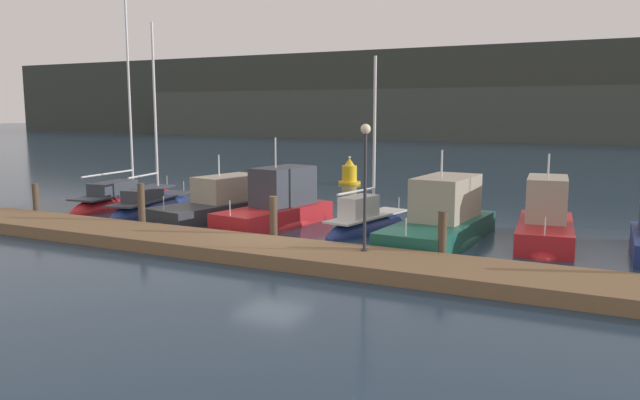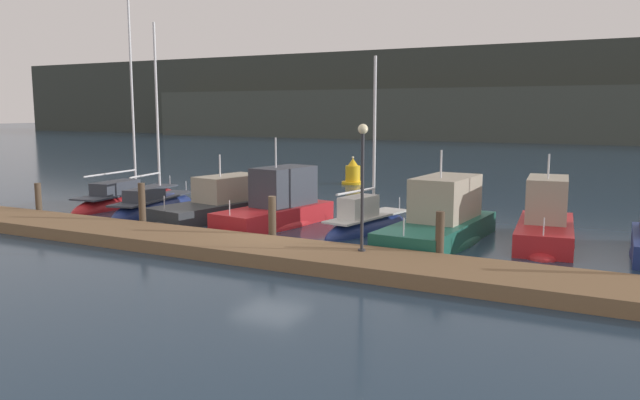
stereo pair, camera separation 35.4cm
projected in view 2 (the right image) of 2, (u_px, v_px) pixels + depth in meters
The scene contains 16 objects.
ground_plane at pixel (271, 246), 22.57m from camera, with size 400.00×400.00×0.00m, color #1E3347.
dock at pixel (247, 248), 21.18m from camera, with size 33.64×2.80×0.45m, color brown.
mooring_pile_0 at pixel (39, 201), 28.22m from camera, with size 0.28×0.28×1.62m, color #4C3D2D.
mooring_pile_1 at pixel (142, 207), 25.36m from camera, with size 0.28×0.28×1.96m, color #4C3D2D.
mooring_pile_2 at pixel (272, 221), 22.53m from camera, with size 0.28×0.28×1.82m, color #4C3D2D.
mooring_pile_3 at pixel (440, 238), 19.70m from camera, with size 0.28×0.28×1.73m, color #4C3D2D.
sailboat_berth_1 at pixel (128, 201), 32.73m from camera, with size 2.71×8.30×12.89m.
sailboat_berth_2 at pixel (154, 209), 30.23m from camera, with size 2.88×7.06×9.83m.
motorboat_berth_3 at pixel (220, 210), 28.66m from camera, with size 3.85×7.57×3.50m.
motorboat_berth_4 at pixel (277, 214), 26.72m from camera, with size 3.26×6.70×4.35m.
sailboat_berth_5 at pixel (367, 227), 25.43m from camera, with size 2.41×5.66×7.70m.
motorboat_berth_6 at pixel (439, 231), 23.27m from camera, with size 3.13×7.66×4.13m.
motorboat_berth_7 at pixel (545, 231), 23.02m from camera, with size 2.72×6.29×3.89m.
channel_buoy at pixel (353, 174), 41.55m from camera, with size 1.50×1.50×1.85m.
dock_lamppost at pixel (363, 167), 19.43m from camera, with size 0.32×0.32×4.02m.
hillside_backdrop at pixel (564, 97), 101.39m from camera, with size 240.00×23.00×15.35m.
Camera 2 is at (11.77, -18.78, 4.88)m, focal length 35.00 mm.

